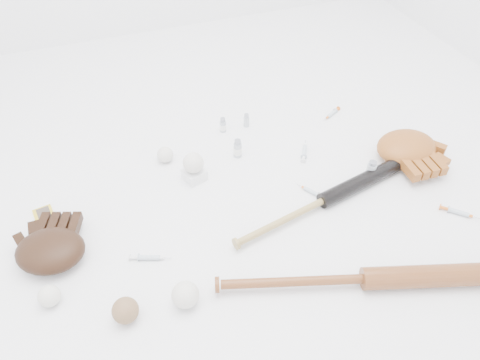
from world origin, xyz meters
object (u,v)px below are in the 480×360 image
object	(u,v)px
bat_dark	(323,200)
pedestal	(194,175)
bat_wood	(366,279)
glove_dark	(50,250)

from	to	relation	value
bat_dark	pedestal	size ratio (longest dim) A/B	10.59
bat_dark	pedestal	bearing A→B (deg)	130.69
bat_dark	bat_wood	world-z (taller)	bat_wood
bat_dark	glove_dark	distance (m)	0.95
bat_dark	bat_wood	distance (m)	0.35
bat_wood	glove_dark	size ratio (longest dim) A/B	3.71
bat_wood	pedestal	world-z (taller)	bat_wood
bat_wood	pedestal	xyz separation A→B (m)	(-0.36, 0.65, -0.02)
bat_dark	glove_dark	size ratio (longest dim) A/B	3.02
bat_wood	glove_dark	distance (m)	1.01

